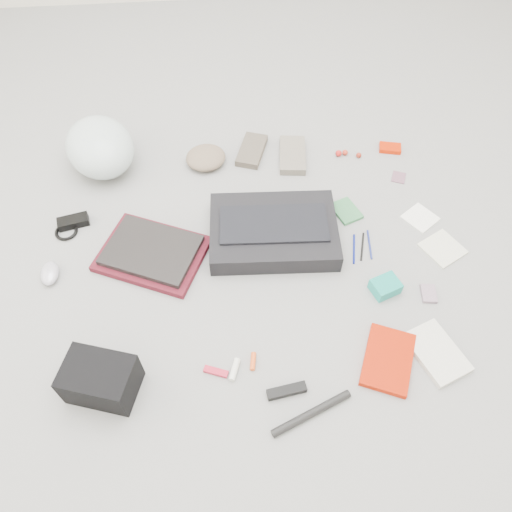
{
  "coord_description": "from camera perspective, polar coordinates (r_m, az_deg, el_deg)",
  "views": [
    {
      "loc": [
        -0.1,
        -1.07,
        1.52
      ],
      "look_at": [
        0.0,
        0.0,
        0.05
      ],
      "focal_mm": 35.0,
      "sensor_mm": 36.0,
      "label": 1
    }
  ],
  "objects": [
    {
      "name": "pen_blue",
      "position": [
        1.94,
        11.14,
        0.8
      ],
      "size": [
        0.04,
        0.14,
        0.01
      ],
      "primitive_type": "cylinder",
      "rotation": [
        1.57,
        0.0,
        -0.21
      ],
      "color": "navy",
      "rests_on": "ground_plane"
    },
    {
      "name": "book_red",
      "position": [
        1.71,
        14.85,
        -11.38
      ],
      "size": [
        0.23,
        0.27,
        0.02
      ],
      "primitive_type": "cube",
      "rotation": [
        0.0,
        0.0,
        -0.41
      ],
      "color": "#BF1C01",
      "rests_on": "ground_plane"
    },
    {
      "name": "cable_coil",
      "position": [
        2.09,
        -20.86,
        2.62
      ],
      "size": [
        0.11,
        0.11,
        0.01
      ],
      "primitive_type": "torus",
      "rotation": [
        0.0,
        0.0,
        -0.37
      ],
      "color": "black",
      "rests_on": "ground_plane"
    },
    {
      "name": "bag_flap",
      "position": [
        1.87,
        2.05,
        3.7
      ],
      "size": [
        0.41,
        0.2,
        0.01
      ],
      "primitive_type": "cube",
      "rotation": [
        0.0,
        0.0,
        -0.05
      ],
      "color": "black",
      "rests_on": "messenger_bag"
    },
    {
      "name": "lollipop_b",
      "position": [
        2.29,
        10.15,
        11.57
      ],
      "size": [
        0.03,
        0.03,
        0.03
      ],
      "primitive_type": "sphere",
      "rotation": [
        0.0,
        0.0,
        0.16
      ],
      "color": "red",
      "rests_on": "ground_plane"
    },
    {
      "name": "mitten_right",
      "position": [
        2.24,
        4.19,
        11.42
      ],
      "size": [
        0.13,
        0.23,
        0.03
      ],
      "primitive_type": "cube",
      "rotation": [
        0.0,
        0.0,
        -0.12
      ],
      "color": "gray",
      "rests_on": "ground_plane"
    },
    {
      "name": "napkin_top",
      "position": [
        2.1,
        18.25,
        4.16
      ],
      "size": [
        0.16,
        0.16,
        0.01
      ],
      "primitive_type": "cube",
      "rotation": [
        0.0,
        0.0,
        0.62
      ],
      "color": "white",
      "rests_on": "ground_plane"
    },
    {
      "name": "lollipop_a",
      "position": [
        2.28,
        9.42,
        11.5
      ],
      "size": [
        0.03,
        0.03,
        0.03
      ],
      "primitive_type": "sphere",
      "rotation": [
        0.0,
        0.0,
        -0.26
      ],
      "color": "red",
      "rests_on": "ground_plane"
    },
    {
      "name": "notepad",
      "position": [
        2.05,
        10.25,
        5.08
      ],
      "size": [
        0.13,
        0.15,
        0.01
      ],
      "primitive_type": "cube",
      "rotation": [
        0.0,
        0.0,
        0.38
      ],
      "color": "#357645",
      "rests_on": "ground_plane"
    },
    {
      "name": "mitten_left",
      "position": [
        2.26,
        -0.49,
        11.97
      ],
      "size": [
        0.16,
        0.22,
        0.03
      ],
      "primitive_type": "cube",
      "rotation": [
        0.0,
        0.0,
        -0.33
      ],
      "color": "brown",
      "rests_on": "ground_plane"
    },
    {
      "name": "camera_bag",
      "position": [
        1.64,
        -17.32,
        -13.32
      ],
      "size": [
        0.25,
        0.2,
        0.14
      ],
      "primitive_type": "cube",
      "rotation": [
        0.0,
        0.0,
        -0.31
      ],
      "color": "black",
      "rests_on": "ground_plane"
    },
    {
      "name": "book_white",
      "position": [
        1.77,
        19.92,
        -10.33
      ],
      "size": [
        0.2,
        0.24,
        0.02
      ],
      "primitive_type": "cube",
      "rotation": [
        0.0,
        0.0,
        0.37
      ],
      "color": "beige",
      "rests_on": "ground_plane"
    },
    {
      "name": "napkin_bottom",
      "position": [
        2.03,
        20.55,
        0.82
      ],
      "size": [
        0.19,
        0.19,
        0.01
      ],
      "primitive_type": "cube",
      "rotation": [
        0.0,
        0.0,
        0.49
      ],
      "color": "beige",
      "rests_on": "ground_plane"
    },
    {
      "name": "card_deck",
      "position": [
        1.89,
        19.12,
        -4.08
      ],
      "size": [
        0.06,
        0.08,
        0.01
      ],
      "primitive_type": "cube",
      "rotation": [
        0.0,
        0.0,
        -0.13
      ],
      "color": "gray",
      "rests_on": "ground_plane"
    },
    {
      "name": "messenger_bag",
      "position": [
        1.91,
        2.01,
        2.82
      ],
      "size": [
        0.5,
        0.37,
        0.08
      ],
      "primitive_type": "cube",
      "rotation": [
        0.0,
        0.0,
        -0.05
      ],
      "color": "black",
      "rests_on": "ground_plane"
    },
    {
      "name": "toiletry_tube_orange",
      "position": [
        1.66,
        -0.33,
        -11.94
      ],
      "size": [
        0.03,
        0.06,
        0.02
      ],
      "primitive_type": "cylinder",
      "rotation": [
        1.57,
        0.0,
        -0.16
      ],
      "color": "#EB531C",
      "rests_on": "ground_plane"
    },
    {
      "name": "ground_plane",
      "position": [
        1.86,
        0.0,
        -0.91
      ],
      "size": [
        4.0,
        4.0,
        0.0
      ],
      "primitive_type": "plane",
      "color": "gray"
    },
    {
      "name": "stamp_sheet",
      "position": [
        2.24,
        15.99,
        8.64
      ],
      "size": [
        0.08,
        0.08,
        0.0
      ],
      "primitive_type": "cube",
      "rotation": [
        0.0,
        0.0,
        -0.4
      ],
      "color": "#83566A",
      "rests_on": "ground_plane"
    },
    {
      "name": "lollipop_c",
      "position": [
        2.29,
        11.66,
        11.22
      ],
      "size": [
        0.03,
        0.03,
        0.02
      ],
      "primitive_type": "sphere",
      "rotation": [
        0.0,
        0.0,
        -0.31
      ],
      "color": "maroon",
      "rests_on": "ground_plane"
    },
    {
      "name": "multitool",
      "position": [
        1.65,
        -4.6,
        -13.03
      ],
      "size": [
        0.08,
        0.05,
        0.01
      ],
      "primitive_type": "cube",
      "rotation": [
        0.0,
        0.0,
        -0.37
      ],
      "color": "#AF172D",
      "rests_on": "ground_plane"
    },
    {
      "name": "bike_helmet",
      "position": [
        2.24,
        -17.4,
        11.79
      ],
      "size": [
        0.39,
        0.42,
        0.21
      ],
      "primitive_type": "ellipsoid",
      "rotation": [
        0.0,
        0.0,
        0.39
      ],
      "color": "silver",
      "rests_on": "ground_plane"
    },
    {
      "name": "u_lock",
      "position": [
        1.62,
        3.53,
        -15.13
      ],
      "size": [
        0.13,
        0.05,
        0.03
      ],
      "primitive_type": "cube",
      "rotation": [
        0.0,
        0.0,
        0.15
      ],
      "color": "black",
      "rests_on": "ground_plane"
    },
    {
      "name": "bike_pump",
      "position": [
        1.6,
        6.37,
        -17.42
      ],
      "size": [
        0.26,
        0.13,
        0.03
      ],
      "primitive_type": "cylinder",
      "rotation": [
        0.0,
        1.57,
        0.39
      ],
      "color": "black",
      "rests_on": "ground_plane"
    },
    {
      "name": "laptop",
      "position": [
        1.9,
        -11.87,
        0.67
      ],
      "size": [
        0.4,
        0.35,
        0.02
      ],
      "primitive_type": "cube",
      "rotation": [
        0.0,
        0.0,
        -0.42
      ],
      "color": "black",
      "rests_on": "laptop_sleeve"
    },
    {
      "name": "toiletry_tube_white",
      "position": [
        1.65,
        -2.47,
        -12.83
      ],
      "size": [
        0.04,
        0.08,
        0.02
      ],
      "primitive_type": "cylinder",
      "rotation": [
        1.57,
        0.0,
        -0.33
      ],
      "color": "white",
      "rests_on": "ground_plane"
    },
    {
      "name": "pen_black",
      "position": [
        1.95,
        12.06,
        1.07
      ],
      "size": [
        0.04,
        0.13,
        0.01
      ],
      "primitive_type": "cylinder",
      "rotation": [
        1.57,
        0.0,
        -0.28
      ],
      "color": "black",
      "rests_on": "ground_plane"
    },
    {
      "name": "altoids_tin",
      "position": [
        2.36,
        15.07,
        11.83
      ],
      "size": [
        0.11,
        0.08,
        0.02
      ],
      "primitive_type": "cube",
      "rotation": [
        0.0,
        0.0,
        -0.23
      ],
      "color": "red",
      "rests_on": "ground_plane"
    },
    {
      "name": "mouse",
      "position": [
        1.97,
        -22.51,
        -1.83
      ],
      "size": [
        0.07,
        0.11,
        0.04
      ],
      "primitive_type": "ellipsoid",
      "rotation": [
        0.0,
        0.0,
        0.07
      ],
      "color": "#B8B5C5",
      "rests_on": "ground_plane"
    },
    {
      "name": "laptop_sleeve",
      "position": [
        1.92,
        -11.75,
        0.24
      ],
      "size": [
        0.46,
        0.41,
        0.03
      ],
      "primitive_type": "cube",
      "rotation": [
        0.0,
        0.0,
        -0.42
      ],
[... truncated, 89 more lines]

